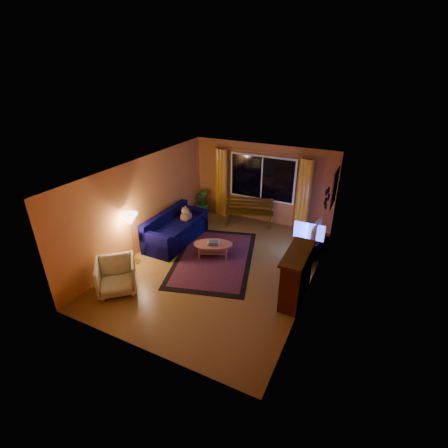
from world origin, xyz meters
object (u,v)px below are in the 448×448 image
at_px(sofa, 176,228).
at_px(armchair, 116,274).
at_px(floor_lamp, 133,239).
at_px(coffee_table, 213,250).
at_px(tv_console, 310,250).
at_px(bench, 249,219).

relative_size(sofa, armchair, 2.51).
xyz_separation_m(floor_lamp, coffee_table, (1.65, 1.16, -0.50)).
bearing_deg(armchair, coffee_table, 19.07).
height_order(floor_lamp, tv_console, floor_lamp).
xyz_separation_m(sofa, armchair, (0.07, -2.49, -0.01)).
bearing_deg(coffee_table, sofa, 169.36).
bearing_deg(floor_lamp, sofa, 77.05).
height_order(armchair, floor_lamp, floor_lamp).
height_order(coffee_table, tv_console, tv_console).
distance_m(sofa, armchair, 2.49).
bearing_deg(coffee_table, bench, 85.90).
height_order(bench, floor_lamp, floor_lamp).
height_order(sofa, armchair, sofa).
bearing_deg(bench, floor_lamp, -135.45).
bearing_deg(tv_console, coffee_table, -137.05).
bearing_deg(armchair, floor_lamp, 68.64).
distance_m(bench, armchair, 4.59).
relative_size(bench, coffee_table, 1.45).
xyz_separation_m(bench, coffee_table, (-0.15, -2.13, -0.04)).
bearing_deg(bench, sofa, -144.89).
relative_size(armchair, coffee_table, 0.82).
height_order(bench, tv_console, tv_console).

